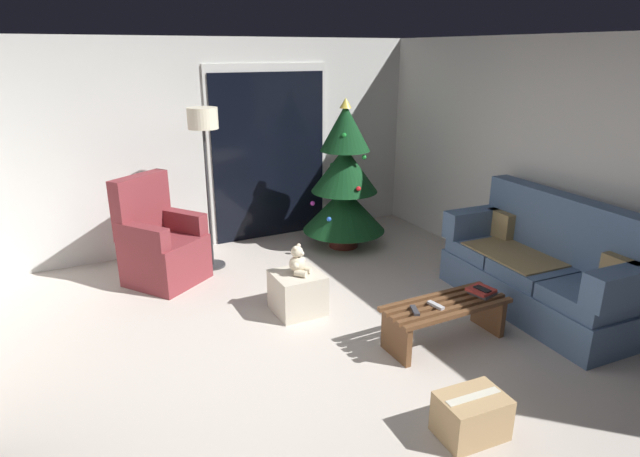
{
  "coord_description": "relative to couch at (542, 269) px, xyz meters",
  "views": [
    {
      "loc": [
        -1.6,
        -3.22,
        2.35
      ],
      "look_at": [
        0.4,
        0.7,
        0.85
      ],
      "focal_mm": 29.47,
      "sensor_mm": 36.0,
      "label": 1
    }
  ],
  "objects": [
    {
      "name": "ground_plane",
      "position": [
        -2.32,
        0.13,
        -0.4
      ],
      "size": [
        7.0,
        7.0,
        0.0
      ],
      "primitive_type": "plane",
      "color": "#BCB2A8"
    },
    {
      "name": "wall_back",
      "position": [
        -2.32,
        3.19,
        0.85
      ],
      "size": [
        5.72,
        0.12,
        2.5
      ],
      "primitive_type": "cube",
      "color": "silver",
      "rests_on": "ground"
    },
    {
      "name": "wall_right",
      "position": [
        0.54,
        0.13,
        0.85
      ],
      "size": [
        0.12,
        6.0,
        2.5
      ],
      "primitive_type": "cube",
      "color": "silver",
      "rests_on": "ground"
    },
    {
      "name": "patio_door_frame",
      "position": [
        -1.48,
        3.12,
        0.7
      ],
      "size": [
        1.6,
        0.02,
        2.2
      ],
      "primitive_type": "cube",
      "color": "silver",
      "rests_on": "ground"
    },
    {
      "name": "patio_door_glass",
      "position": [
        -1.48,
        3.1,
        0.65
      ],
      "size": [
        1.5,
        0.02,
        2.1
      ],
      "primitive_type": "cube",
      "color": "black",
      "rests_on": "ground"
    },
    {
      "name": "couch",
      "position": [
        0.0,
        0.0,
        0.0
      ],
      "size": [
        0.89,
        1.98,
        1.08
      ],
      "color": "slate",
      "rests_on": "ground"
    },
    {
      "name": "coffee_table",
      "position": [
        -1.21,
        -0.08,
        -0.15
      ],
      "size": [
        1.1,
        0.4,
        0.37
      ],
      "color": "brown",
      "rests_on": "ground"
    },
    {
      "name": "remote_graphite",
      "position": [
        -1.54,
        -0.09,
        -0.02
      ],
      "size": [
        0.1,
        0.16,
        0.02
      ],
      "primitive_type": "cube",
      "rotation": [
        0.0,
        0.0,
        2.76
      ],
      "color": "#333338",
      "rests_on": "coffee_table"
    },
    {
      "name": "remote_silver",
      "position": [
        -1.33,
        -0.09,
        -0.02
      ],
      "size": [
        0.07,
        0.16,
        0.02
      ],
      "primitive_type": "cube",
      "rotation": [
        0.0,
        0.0,
        0.14
      ],
      "color": "#ADADB2",
      "rests_on": "coffee_table"
    },
    {
      "name": "book_stack",
      "position": [
        -0.84,
        -0.09,
        -0.0
      ],
      "size": [
        0.24,
        0.23,
        0.05
      ],
      "color": "#4C4C51",
      "rests_on": "coffee_table"
    },
    {
      "name": "cell_phone",
      "position": [
        -0.85,
        -0.11,
        0.03
      ],
      "size": [
        0.08,
        0.15,
        0.01
      ],
      "primitive_type": "cube",
      "rotation": [
        0.0,
        0.0,
        0.1
      ],
      "color": "black",
      "rests_on": "book_stack"
    },
    {
      "name": "christmas_tree",
      "position": [
        -0.83,
        2.31,
        0.42
      ],
      "size": [
        1.02,
        1.02,
        1.83
      ],
      "color": "#4C1E19",
      "rests_on": "ground"
    },
    {
      "name": "armchair",
      "position": [
        -3.06,
        2.28,
        0.0
      ],
      "size": [
        0.95,
        0.96,
        1.13
      ],
      "color": "maroon",
      "rests_on": "ground"
    },
    {
      "name": "floor_lamp",
      "position": [
        -2.48,
        2.43,
        1.11
      ],
      "size": [
        0.32,
        0.32,
        1.78
      ],
      "color": "#2D2D30",
      "rests_on": "ground"
    },
    {
      "name": "ottoman",
      "position": [
        -2.08,
        0.98,
        -0.21
      ],
      "size": [
        0.44,
        0.44,
        0.39
      ],
      "primitive_type": "cube",
      "color": "beige",
      "rests_on": "ground"
    },
    {
      "name": "teddy_bear_cream",
      "position": [
        -2.07,
        0.98,
        0.11
      ],
      "size": [
        0.21,
        0.22,
        0.29
      ],
      "color": "beige",
      "rests_on": "ottoman"
    },
    {
      "name": "cardboard_box_taped_mid_floor",
      "position": [
        -1.8,
        -1.05,
        -0.26
      ],
      "size": [
        0.45,
        0.33,
        0.29
      ],
      "color": "tan",
      "rests_on": "ground"
    }
  ]
}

